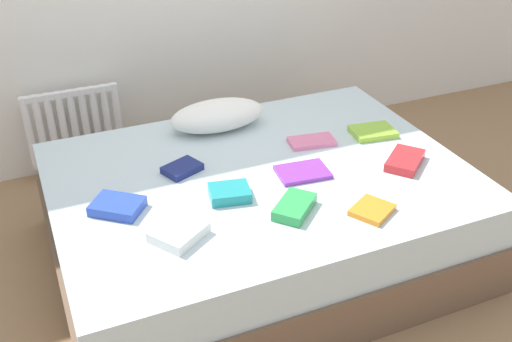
# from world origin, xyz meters

# --- Properties ---
(ground_plane) EXTENTS (8.00, 8.00, 0.00)m
(ground_plane) POSITION_xyz_m (0.00, 0.00, 0.00)
(ground_plane) COLOR #93704C
(bed) EXTENTS (2.00, 1.50, 0.50)m
(bed) POSITION_xyz_m (0.00, 0.00, 0.25)
(bed) COLOR brown
(bed) RESTS_ON ground
(radiator) EXTENTS (0.57, 0.04, 0.47)m
(radiator) POSITION_xyz_m (-0.72, 1.20, 0.34)
(radiator) COLOR white
(radiator) RESTS_ON ground
(pillow) EXTENTS (0.52, 0.27, 0.16)m
(pillow) POSITION_xyz_m (-0.03, 0.52, 0.58)
(pillow) COLOR white
(pillow) RESTS_ON bed
(textbook_blue) EXTENTS (0.26, 0.25, 0.05)m
(textbook_blue) POSITION_xyz_m (-0.70, -0.05, 0.52)
(textbook_blue) COLOR #2847B7
(textbook_blue) RESTS_ON bed
(textbook_green) EXTENTS (0.25, 0.24, 0.05)m
(textbook_green) POSITION_xyz_m (0.01, -0.36, 0.52)
(textbook_green) COLOR green
(textbook_green) RESTS_ON bed
(textbook_red) EXTENTS (0.27, 0.26, 0.04)m
(textbook_red) POSITION_xyz_m (0.68, -0.21, 0.52)
(textbook_red) COLOR red
(textbook_red) RESTS_ON bed
(textbook_white) EXTENTS (0.27, 0.26, 0.05)m
(textbook_white) POSITION_xyz_m (-0.51, -0.34, 0.52)
(textbook_white) COLOR white
(textbook_white) RESTS_ON bed
(textbook_purple) EXTENTS (0.26, 0.20, 0.02)m
(textbook_purple) POSITION_xyz_m (0.18, -0.09, 0.51)
(textbook_purple) COLOR purple
(textbook_purple) RESTS_ON bed
(textbook_orange) EXTENTS (0.22, 0.22, 0.03)m
(textbook_orange) POSITION_xyz_m (0.31, -0.50, 0.51)
(textbook_orange) COLOR orange
(textbook_orange) RESTS_ON bed
(textbook_navy) EXTENTS (0.21, 0.18, 0.03)m
(textbook_navy) POSITION_xyz_m (-0.34, 0.16, 0.52)
(textbook_navy) COLOR navy
(textbook_navy) RESTS_ON bed
(textbook_pink) EXTENTS (0.25, 0.16, 0.02)m
(textbook_pink) POSITION_xyz_m (0.36, 0.16, 0.51)
(textbook_pink) COLOR pink
(textbook_pink) RESTS_ON bed
(textbook_teal) EXTENTS (0.20, 0.18, 0.05)m
(textbook_teal) POSITION_xyz_m (-0.21, -0.15, 0.52)
(textbook_teal) COLOR teal
(textbook_teal) RESTS_ON bed
(textbook_lime) EXTENTS (0.25, 0.20, 0.03)m
(textbook_lime) POSITION_xyz_m (0.72, 0.12, 0.52)
(textbook_lime) COLOR #8CC638
(textbook_lime) RESTS_ON bed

